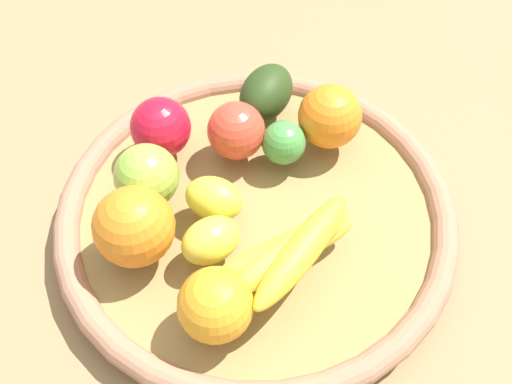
% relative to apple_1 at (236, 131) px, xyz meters
% --- Properties ---
extents(ground_plane, '(2.40, 2.40, 0.00)m').
position_rel_apple_1_xyz_m(ground_plane, '(-0.03, 0.07, -0.07)').
color(ground_plane, '#93724D').
rests_on(ground_plane, ground).
extents(basket, '(0.44, 0.44, 0.04)m').
position_rel_apple_1_xyz_m(basket, '(-0.03, 0.07, -0.05)').
color(basket, '#977B48').
rests_on(basket, ground_plane).
extents(apple_1, '(0.09, 0.09, 0.07)m').
position_rel_apple_1_xyz_m(apple_1, '(0.00, 0.00, 0.00)').
color(apple_1, '#DA4331').
rests_on(apple_1, basket).
extents(banana_bunch, '(0.15, 0.15, 0.06)m').
position_rel_apple_1_xyz_m(banana_bunch, '(-0.07, 0.15, -0.00)').
color(banana_bunch, yellow).
rests_on(banana_bunch, basket).
extents(apple_0, '(0.10, 0.10, 0.07)m').
position_rel_apple_1_xyz_m(apple_0, '(0.09, 0.07, 0.00)').
color(apple_0, '#8FBB43').
rests_on(apple_0, basket).
extents(apple_2, '(0.10, 0.10, 0.07)m').
position_rel_apple_1_xyz_m(apple_2, '(0.08, 0.00, 0.00)').
color(apple_2, red).
rests_on(apple_2, basket).
extents(orange_1, '(0.10, 0.10, 0.07)m').
position_rel_apple_1_xyz_m(orange_1, '(-0.10, -0.03, 0.00)').
color(orange_1, orange).
rests_on(orange_1, basket).
extents(orange_0, '(0.10, 0.10, 0.08)m').
position_rel_apple_1_xyz_m(orange_0, '(0.08, 0.14, 0.01)').
color(orange_0, orange).
rests_on(orange_0, basket).
extents(lemon_0, '(0.08, 0.07, 0.05)m').
position_rel_apple_1_xyz_m(lemon_0, '(0.01, 0.14, -0.01)').
color(lemon_0, yellow).
rests_on(lemon_0, basket).
extents(lemon_1, '(0.07, 0.06, 0.05)m').
position_rel_apple_1_xyz_m(lemon_1, '(0.01, 0.09, -0.01)').
color(lemon_1, yellow).
rests_on(lemon_1, basket).
extents(orange_2, '(0.10, 0.10, 0.07)m').
position_rel_apple_1_xyz_m(orange_2, '(-0.00, 0.22, 0.00)').
color(orange_2, orange).
rests_on(orange_2, basket).
extents(avocado, '(0.08, 0.10, 0.06)m').
position_rel_apple_1_xyz_m(avocado, '(-0.03, -0.07, -0.00)').
color(avocado, '#283D17').
rests_on(avocado, basket).
extents(lime_0, '(0.07, 0.07, 0.05)m').
position_rel_apple_1_xyz_m(lime_0, '(-0.05, 0.01, -0.01)').
color(lime_0, '#4A9546').
rests_on(lime_0, basket).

